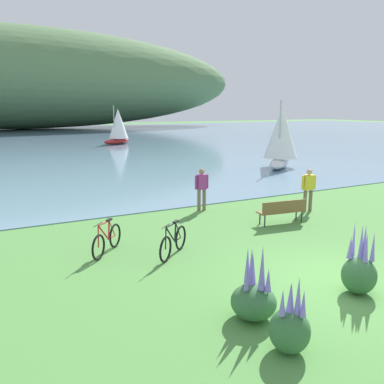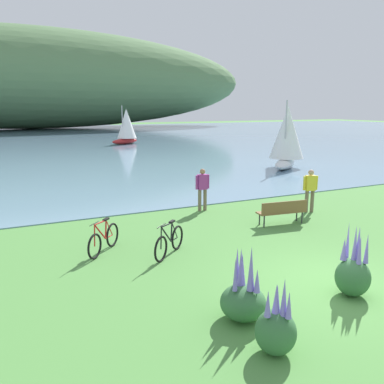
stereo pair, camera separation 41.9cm
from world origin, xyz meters
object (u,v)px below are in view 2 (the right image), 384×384
Objects in this scene: park_bench_near_camera at (282,210)px; person_on_the_grass at (310,188)px; sailboat_mid_bay at (126,126)px; bicycle_beside_path at (169,242)px; bicycle_leaning_near_bench at (104,239)px; person_at_shoreline at (202,187)px; sailboat_nearest_to_shore at (287,137)px.

person_on_the_grass is (2.07, 0.94, 0.46)m from park_bench_near_camera.
bicycle_beside_path is at bearing -104.63° from sailboat_mid_bay.
park_bench_near_camera is at bearing 0.18° from bicycle_leaning_near_bench.
person_at_shoreline is at bearing 32.52° from bicycle_leaning_near_bench.
bicycle_leaning_near_bench is at bearing -107.61° from sailboat_mid_bay.
sailboat_nearest_to_shore is at bearing 50.85° from park_bench_near_camera.
person_on_the_grass is at bearing -28.75° from person_at_shoreline.
bicycle_leaning_near_bench reaches higher than park_bench_near_camera.
person_at_shoreline is at bearing -143.43° from sailboat_nearest_to_shore.
person_at_shoreline reaches higher than bicycle_beside_path.
bicycle_leaning_near_bench is 5.61m from person_at_shoreline.
person_on_the_grass is 11.78m from sailboat_nearest_to_shore.
park_bench_near_camera is at bearing -155.62° from person_on_the_grass.
bicycle_beside_path is at bearing -138.96° from sailboat_nearest_to_shore.
sailboat_nearest_to_shore is 1.06× the size of sailboat_mid_bay.
person_on_the_grass is at bearing 16.21° from bicycle_beside_path.
bicycle_beside_path is 5.12m from person_at_shoreline.
sailboat_nearest_to_shore is (10.31, 7.65, 1.19)m from person_at_shoreline.
bicycle_beside_path is 0.30× the size of sailboat_nearest_to_shore.
sailboat_nearest_to_shore is (8.65, 10.63, 1.65)m from park_bench_near_camera.
person_on_the_grass reaches higher than bicycle_leaning_near_bench.
person_at_shoreline and person_on_the_grass have the same top height.
bicycle_leaning_near_bench is (-6.37, -0.02, -0.12)m from park_bench_near_camera.
person_at_shoreline is 0.40× the size of sailboat_mid_bay.
sailboat_mid_bay is (8.92, 34.19, 1.65)m from bicycle_beside_path.
sailboat_mid_bay is (2.09, 32.21, 1.07)m from person_on_the_grass.
person_at_shoreline is at bearing 151.25° from person_on_the_grass.
person_at_shoreline is at bearing 52.39° from bicycle_beside_path.
bicycle_leaning_near_bench is at bearing 147.33° from bicycle_beside_path.
person_on_the_grass is (8.43, 0.96, 0.58)m from bicycle_leaning_near_bench.
person_on_the_grass is (3.73, -2.04, 0.00)m from person_at_shoreline.
bicycle_beside_path is at bearing -32.67° from bicycle_leaning_near_bench.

